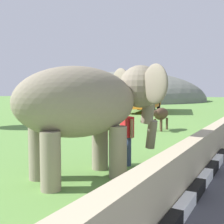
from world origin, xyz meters
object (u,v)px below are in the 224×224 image
bus_orange (145,92)px  cow_mid (161,114)px  elephant (92,103)px  cow_near (84,112)px  person_handler (127,133)px

bus_orange → cow_mid: bus_orange is taller
elephant → bus_orange: bearing=19.2°
elephant → bus_orange: bus_orange is taller
bus_orange → cow_near: 13.68m
bus_orange → cow_mid: size_ratio=4.79×
cow_near → cow_mid: 4.55m
person_handler → bus_orange: bus_orange is taller
cow_near → person_handler: bearing=-137.4°
person_handler → cow_near: 8.94m
person_handler → cow_mid: size_ratio=0.88×
bus_orange → cow_mid: (-12.71, -6.19, -1.21)m
person_handler → cow_near: person_handler is taller
cow_near → cow_mid: size_ratio=1.02×
person_handler → cow_near: bearing=42.6°
bus_orange → cow_near: bearing=-172.8°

